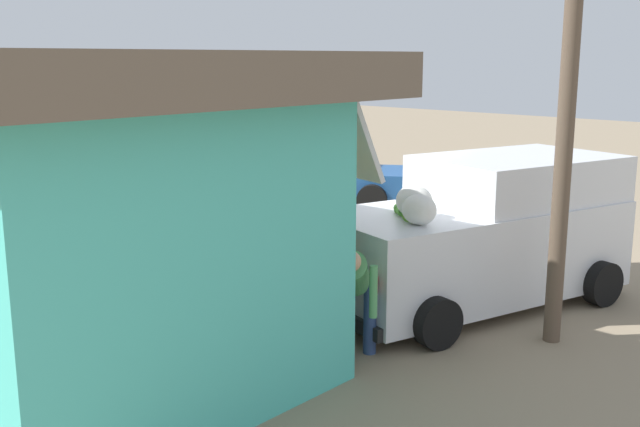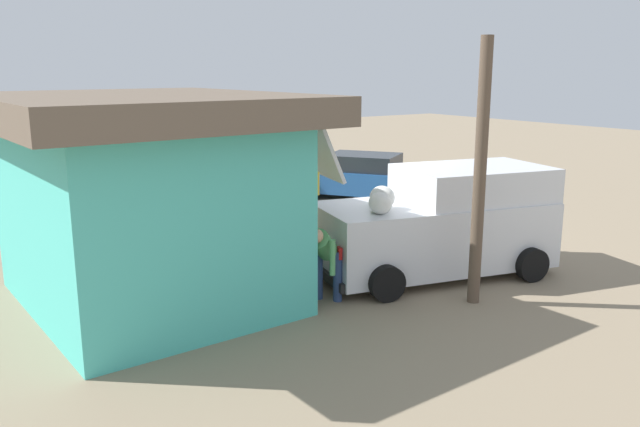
# 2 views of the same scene
# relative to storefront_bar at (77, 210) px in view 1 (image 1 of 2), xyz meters

# --- Properties ---
(ground_plane) EXTENTS (60.00, 60.00, 0.00)m
(ground_plane) POSITION_rel_storefront_bar_xyz_m (1.12, -6.08, -1.79)
(ground_plane) COLOR gray
(storefront_bar) EXTENTS (5.68, 4.79, 3.40)m
(storefront_bar) POSITION_rel_storefront_bar_xyz_m (0.00, 0.00, 0.00)
(storefront_bar) COLOR #4CC6B7
(storefront_bar) RESTS_ON ground_plane
(delivery_van) EXTENTS (3.02, 5.07, 3.06)m
(delivery_van) POSITION_rel_storefront_bar_xyz_m (-1.69, -5.02, -0.80)
(delivery_van) COLOR silver
(delivery_van) RESTS_ON ground_plane
(parked_sedan) EXTENTS (4.47, 3.83, 1.31)m
(parked_sedan) POSITION_rel_storefront_bar_xyz_m (4.92, -8.35, -1.16)
(parked_sedan) COLOR #1E4C8C
(parked_sedan) RESTS_ON ground_plane
(vendor_standing) EXTENTS (0.48, 0.48, 1.60)m
(vendor_standing) POSITION_rel_storefront_bar_xyz_m (-0.50, -2.30, -0.88)
(vendor_standing) COLOR #4C4C51
(vendor_standing) RESTS_ON ground_plane
(customer_bending) EXTENTS (0.75, 0.77, 1.37)m
(customer_bending) POSITION_rel_storefront_bar_xyz_m (-1.84, -2.25, -0.93)
(customer_bending) COLOR navy
(customer_bending) RESTS_ON ground_plane
(unloaded_banana_pile) EXTENTS (0.80, 0.71, 0.45)m
(unloaded_banana_pile) POSITION_rel_storefront_bar_xyz_m (-0.94, -1.86, -1.59)
(unloaded_banana_pile) COLOR silver
(unloaded_banana_pile) RESTS_ON ground_plane
(paint_bucket) EXTENTS (0.28, 0.28, 0.32)m
(paint_bucket) POSITION_rel_storefront_bar_xyz_m (1.78, -3.17, -1.63)
(paint_bucket) COLOR blue
(paint_bucket) RESTS_ON ground_plane
(utility_pole) EXTENTS (0.20, 0.20, 4.29)m
(utility_pole) POSITION_rel_storefront_bar_xyz_m (-3.14, -4.38, 0.36)
(utility_pole) COLOR brown
(utility_pole) RESTS_ON ground_plane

